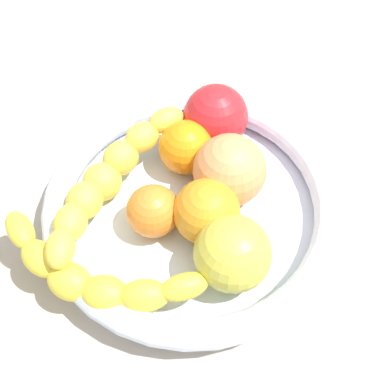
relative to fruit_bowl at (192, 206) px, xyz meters
The scene contains 10 objects.
kitchen_counter 3.91cm from the fruit_bowl, ahead, with size 120.00×120.00×3.00cm, color #B5A793.
fruit_bowl is the anchor object (origin of this frame).
banana_draped_left 12.82cm from the fruit_bowl, 19.93° to the right, with size 7.69×21.29×3.93cm.
banana_draped_right 9.09cm from the fruit_bowl, 75.21° to the right, with size 22.63×7.46×5.56cm.
orange_front 3.99cm from the fruit_bowl, 54.26° to the left, with size 6.53×6.53×6.53cm, color orange.
orange_mid_left 6.36cm from the fruit_bowl, 148.47° to the right, with size 5.87×5.87×5.87cm, color orange.
orange_mid_right 4.79cm from the fruit_bowl, 36.74° to the right, with size 5.30×5.30×5.30cm, color orange.
tomato_red 10.48cm from the fruit_bowl, 169.82° to the right, with size 7.20×7.20×7.20cm, color red.
peach_blush 5.42cm from the fruit_bowl, 144.76° to the left, with size 7.49×7.49×7.49cm, color #F5995A.
apple_yellow 8.56cm from the fruit_bowl, 52.30° to the left, with size 7.13×7.13×7.13cm, color gold.
Camera 1 is at (24.06, 11.35, 45.95)cm, focal length 43.81 mm.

